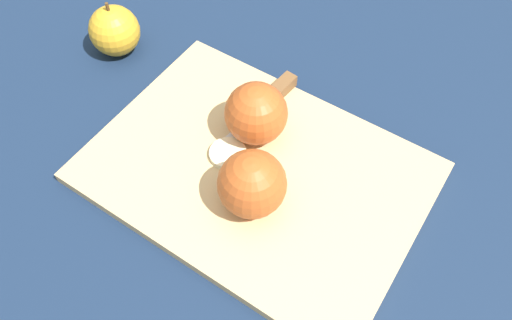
# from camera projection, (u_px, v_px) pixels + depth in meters

# --- Properties ---
(ground_plane) EXTENTS (4.00, 4.00, 0.00)m
(ground_plane) POSITION_uv_depth(u_px,v_px,m) (256.00, 176.00, 0.65)
(ground_plane) COLOR #14233D
(cutting_board) EXTENTS (0.43, 0.32, 0.02)m
(cutting_board) POSITION_uv_depth(u_px,v_px,m) (256.00, 172.00, 0.64)
(cutting_board) COLOR tan
(cutting_board) RESTS_ON ground_plane
(apple_half_left) EXTENTS (0.08, 0.08, 0.08)m
(apple_half_left) POSITION_uv_depth(u_px,v_px,m) (252.00, 184.00, 0.58)
(apple_half_left) COLOR #AD4C1E
(apple_half_left) RESTS_ON cutting_board
(apple_half_right) EXTENTS (0.08, 0.08, 0.08)m
(apple_half_right) POSITION_uv_depth(u_px,v_px,m) (256.00, 113.00, 0.64)
(apple_half_right) COLOR #AD4C1E
(apple_half_right) RESTS_ON cutting_board
(knife) EXTENTS (0.04, 0.16, 0.02)m
(knife) POSITION_uv_depth(u_px,v_px,m) (273.00, 97.00, 0.70)
(knife) COLOR silver
(knife) RESTS_ON cutting_board
(apple_slice) EXTENTS (0.05, 0.05, 0.01)m
(apple_slice) POSITION_uv_depth(u_px,v_px,m) (228.00, 153.00, 0.65)
(apple_slice) COLOR beige
(apple_slice) RESTS_ON cutting_board
(apple_whole) EXTENTS (0.08, 0.08, 0.09)m
(apple_whole) POSITION_uv_depth(u_px,v_px,m) (115.00, 31.00, 0.75)
(apple_whole) COLOR gold
(apple_whole) RESTS_ON ground_plane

